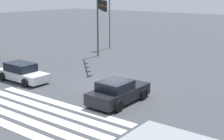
{
  "coord_description": "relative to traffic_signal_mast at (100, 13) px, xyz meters",
  "views": [
    {
      "loc": [
        13.26,
        -17.63,
        6.66
      ],
      "look_at": [
        0.0,
        0.0,
        1.1
      ],
      "focal_mm": 50.0,
      "sensor_mm": 36.0,
      "label": 1
    }
  ],
  "objects": [
    {
      "name": "ground_plane",
      "position": [
        5.6,
        -5.6,
        -4.73
      ],
      "size": [
        153.93,
        153.93,
        0.0
      ],
      "primitive_type": "plane",
      "color": "#3D3F44"
    },
    {
      "name": "crosswalk_markings",
      "position": [
        5.6,
        -12.69,
        -4.73
      ],
      "size": [
        10.73,
        4.4,
        0.01
      ],
      "rotation": [
        0.0,
        0.0,
        1.57
      ],
      "color": "silver",
      "rests_on": "ground_plane"
    },
    {
      "name": "traffic_signal_mast",
      "position": [
        0.0,
        0.0,
        0.0
      ],
      "size": [
        5.06,
        5.06,
        6.19
      ],
      "rotation": [
        0.0,
        0.0,
        -0.79
      ],
      "color": "#47474C",
      "rests_on": "ground_plane"
    },
    {
      "name": "car_0",
      "position": [
        8.2,
        -8.44,
        -4.06
      ],
      "size": [
        2.21,
        4.38,
        1.44
      ],
      "rotation": [
        0.0,
        0.0,
        1.56
      ],
      "color": "black",
      "rests_on": "ground_plane"
    },
    {
      "name": "car_1",
      "position": [
        -0.46,
        -8.97,
        -4.08
      ],
      "size": [
        4.54,
        1.97,
        1.39
      ],
      "rotation": [
        0.0,
        0.0,
        -0.01
      ],
      "color": "silver",
      "rests_on": "ground_plane"
    },
    {
      "name": "street_light_pole_a",
      "position": [
        -3.59,
        6.15,
        -0.15
      ],
      "size": [
        0.8,
        0.36,
        7.59
      ],
      "color": "slate",
      "rests_on": "ground_plane"
    }
  ]
}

